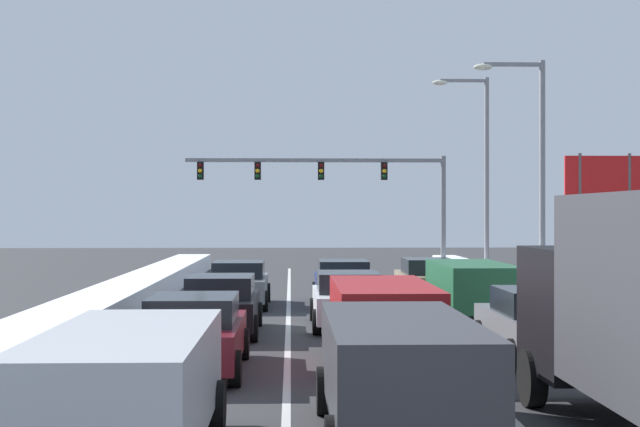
# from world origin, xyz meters

# --- Properties ---
(ground_plane) EXTENTS (120.00, 120.00, 0.00)m
(ground_plane) POSITION_xyz_m (0.00, 17.86, 0.00)
(ground_plane) COLOR #333335
(lane_stripe_between_right_lane_and_center_lane) EXTENTS (0.14, 49.10, 0.01)m
(lane_stripe_between_right_lane_and_center_lane) POSITION_xyz_m (1.70, 22.32, 0.00)
(lane_stripe_between_right_lane_and_center_lane) COLOR silver
(lane_stripe_between_right_lane_and_center_lane) RESTS_ON ground
(lane_stripe_between_center_lane_and_left_lane) EXTENTS (0.14, 49.10, 0.01)m
(lane_stripe_between_center_lane_and_left_lane) POSITION_xyz_m (-1.70, 22.32, 0.00)
(lane_stripe_between_center_lane_and_left_lane) COLOR silver
(lane_stripe_between_center_lane_and_left_lane) RESTS_ON ground
(snow_bank_right_shoulder) EXTENTS (1.27, 49.10, 0.74)m
(snow_bank_right_shoulder) POSITION_xyz_m (7.00, 22.32, 0.37)
(snow_bank_right_shoulder) COLOR white
(snow_bank_right_shoulder) RESTS_ON ground
(snow_bank_left_shoulder) EXTENTS (1.80, 49.10, 0.81)m
(snow_bank_left_shoulder) POSITION_xyz_m (-7.00, 22.32, 0.41)
(snow_bank_left_shoulder) COLOR white
(snow_bank_left_shoulder) RESTS_ON ground
(sedan_gray_right_lane_second) EXTENTS (2.00, 4.50, 1.51)m
(sedan_gray_right_lane_second) POSITION_xyz_m (3.62, 14.72, 0.76)
(sedan_gray_right_lane_second) COLOR slate
(sedan_gray_right_lane_second) RESTS_ON ground
(suv_green_right_lane_third) EXTENTS (2.16, 4.90, 1.67)m
(suv_green_right_lane_third) POSITION_xyz_m (3.57, 21.62, 1.02)
(suv_green_right_lane_third) COLOR #1E5633
(suv_green_right_lane_third) RESTS_ON ground
(sedan_tan_right_lane_fourth) EXTENTS (2.00, 4.50, 1.51)m
(sedan_tan_right_lane_fourth) POSITION_xyz_m (3.19, 27.64, 0.76)
(sedan_tan_right_lane_fourth) COLOR #937F60
(sedan_tan_right_lane_fourth) RESTS_ON ground
(suv_charcoal_center_lane_nearest) EXTENTS (2.16, 4.90, 1.67)m
(suv_charcoal_center_lane_nearest) POSITION_xyz_m (-0.15, 7.87, 1.02)
(suv_charcoal_center_lane_nearest) COLOR #38383D
(suv_charcoal_center_lane_nearest) RESTS_ON ground
(suv_red_center_lane_second) EXTENTS (2.16, 4.90, 1.67)m
(suv_red_center_lane_second) POSITION_xyz_m (0.25, 14.15, 1.02)
(suv_red_center_lane_second) COLOR maroon
(suv_red_center_lane_second) RESTS_ON ground
(sedan_white_center_lane_third) EXTENTS (2.00, 4.50, 1.51)m
(sedan_white_center_lane_third) POSITION_xyz_m (-0.07, 20.35, 0.76)
(sedan_white_center_lane_third) COLOR silver
(sedan_white_center_lane_third) RESTS_ON ground
(sedan_navy_center_lane_fourth) EXTENTS (2.00, 4.50, 1.51)m
(sedan_navy_center_lane_fourth) POSITION_xyz_m (0.14, 26.56, 0.76)
(sedan_navy_center_lane_fourth) COLOR navy
(sedan_navy_center_lane_fourth) RESTS_ON ground
(suv_silver_left_lane_nearest) EXTENTS (2.16, 4.90, 1.67)m
(suv_silver_left_lane_nearest) POSITION_xyz_m (-3.65, 6.75, 1.02)
(suv_silver_left_lane_nearest) COLOR #B7BABF
(suv_silver_left_lane_nearest) RESTS_ON ground
(sedan_maroon_left_lane_second) EXTENTS (2.00, 4.50, 1.51)m
(sedan_maroon_left_lane_second) POSITION_xyz_m (-3.52, 13.38, 0.76)
(sedan_maroon_left_lane_second) COLOR maroon
(sedan_maroon_left_lane_second) RESTS_ON ground
(sedan_black_left_lane_third) EXTENTS (2.00, 4.50, 1.51)m
(sedan_black_left_lane_third) POSITION_xyz_m (-3.42, 19.07, 0.76)
(sedan_black_left_lane_third) COLOR black
(sedan_black_left_lane_third) RESTS_ON ground
(sedan_gray_left_lane_fourth) EXTENTS (2.00, 4.50, 1.51)m
(sedan_gray_left_lane_fourth) POSITION_xyz_m (-3.35, 26.00, 0.76)
(sedan_gray_left_lane_fourth) COLOR slate
(sedan_gray_left_lane_fourth) RESTS_ON ground
(traffic_light_gantry) EXTENTS (14.00, 0.47, 6.20)m
(traffic_light_gantry) POSITION_xyz_m (1.31, 44.62, 4.89)
(traffic_light_gantry) COLOR slate
(traffic_light_gantry) RESTS_ON ground
(street_lamp_right_mid) EXTENTS (2.66, 0.36, 8.75)m
(street_lamp_right_mid) POSITION_xyz_m (7.32, 29.01, 5.19)
(street_lamp_right_mid) COLOR gray
(street_lamp_right_mid) RESTS_ON ground
(street_lamp_right_far) EXTENTS (2.66, 0.36, 9.44)m
(street_lamp_right_far) POSITION_xyz_m (7.20, 37.94, 5.56)
(street_lamp_right_far) COLOR gray
(street_lamp_right_far) RESTS_ON ground
(roadside_sign_right) EXTENTS (3.20, 0.16, 5.50)m
(roadside_sign_right) POSITION_xyz_m (10.89, 31.64, 4.02)
(roadside_sign_right) COLOR #59595B
(roadside_sign_right) RESTS_ON ground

